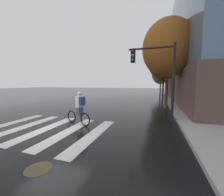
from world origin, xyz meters
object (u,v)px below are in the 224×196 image
at_px(manhole_cover, 38,169).
at_px(cyclist, 79,108).
at_px(street_tree_mid, 164,62).
at_px(street_tree_near, 168,48).
at_px(fire_hydrant, 202,106).
at_px(street_tree_far, 161,74).
at_px(traffic_light_near, 157,69).

height_order(manhole_cover, cyclist, cyclist).
bearing_deg(street_tree_mid, street_tree_near, -90.26).
height_order(fire_hydrant, street_tree_near, street_tree_near).
xyz_separation_m(manhole_cover, street_tree_far, (3.37, 24.56, 3.79)).
bearing_deg(fire_hydrant, cyclist, -143.02).
bearing_deg(street_tree_mid, street_tree_far, 91.20).
height_order(fire_hydrant, street_tree_far, street_tree_far).
bearing_deg(street_tree_far, manhole_cover, -97.82).
xyz_separation_m(fire_hydrant, street_tree_near, (-2.28, 1.29, 4.39)).
xyz_separation_m(cyclist, street_tree_mid, (4.49, 13.68, 4.12)).
distance_m(cyclist, traffic_light_near, 4.63).
height_order(street_tree_mid, street_tree_far, street_tree_mid).
bearing_deg(cyclist, street_tree_far, 78.36).
bearing_deg(street_tree_mid, manhole_cover, -101.58).
xyz_separation_m(manhole_cover, street_tree_mid, (3.52, 17.20, 4.96)).
bearing_deg(cyclist, fire_hydrant, 36.98).
bearing_deg(manhole_cover, cyclist, 105.31).
bearing_deg(traffic_light_near, street_tree_far, 88.01).
distance_m(fire_hydrant, street_tree_mid, 9.94).
bearing_deg(cyclist, traffic_light_near, 28.13).
height_order(cyclist, street_tree_near, street_tree_near).
height_order(manhole_cover, traffic_light_near, traffic_light_near).
bearing_deg(street_tree_mid, cyclist, -108.17).
distance_m(traffic_light_near, street_tree_far, 19.10).
bearing_deg(cyclist, street_tree_mid, 71.83).
relative_size(fire_hydrant, street_tree_mid, 0.11).
bearing_deg(street_tree_mid, fire_hydrant, -75.39).
xyz_separation_m(manhole_cover, street_tree_near, (3.49, 9.88, 4.92)).
height_order(traffic_light_near, fire_hydrant, traffic_light_near).
relative_size(fire_hydrant, street_tree_near, 0.11).
xyz_separation_m(traffic_light_near, street_tree_mid, (0.82, 11.71, 2.11)).
relative_size(manhole_cover, fire_hydrant, 0.82).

